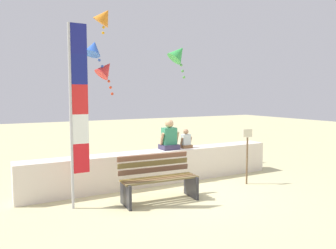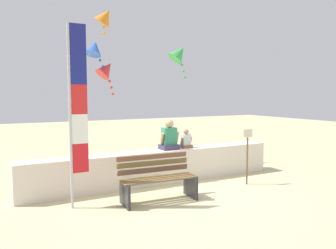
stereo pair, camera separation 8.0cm
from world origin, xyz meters
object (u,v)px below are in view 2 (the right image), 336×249
(person_adult, at_px, (169,138))
(sign_post, at_px, (247,152))
(park_bench, at_px, (158,180))
(kite_orange, at_px, (105,17))
(flag_banner, at_px, (76,107))
(kite_green, at_px, (179,54))
(kite_red, at_px, (106,69))
(kite_blue, at_px, (94,48))
(person_child, at_px, (186,140))

(person_adult, distance_m, sign_post, 1.84)
(park_bench, distance_m, person_adult, 1.63)
(park_bench, relative_size, kite_orange, 1.69)
(park_bench, xyz_separation_m, flag_banner, (-1.47, 0.34, 1.44))
(kite_green, xyz_separation_m, kite_red, (-1.95, 0.86, -0.48))
(kite_orange, bearing_deg, flag_banner, -115.25)
(park_bench, relative_size, person_adult, 2.13)
(person_adult, height_order, kite_orange, kite_orange)
(park_bench, bearing_deg, kite_blue, 91.33)
(kite_green, bearing_deg, kite_red, 156.36)
(flag_banner, height_order, sign_post, flag_banner)
(kite_orange, xyz_separation_m, sign_post, (2.02, -4.06, -3.63))
(flag_banner, relative_size, kite_orange, 3.67)
(person_adult, xyz_separation_m, kite_green, (1.26, 1.70, 2.23))
(flag_banner, distance_m, kite_blue, 4.14)
(kite_green, bearing_deg, person_child, -114.85)
(person_adult, height_order, kite_blue, kite_blue)
(kite_green, xyz_separation_m, kite_blue, (-2.25, 1.02, 0.13))
(person_child, distance_m, flag_banner, 3.11)
(kite_green, height_order, kite_blue, kite_blue)
(person_child, bearing_deg, sign_post, -48.97)
(kite_green, bearing_deg, person_adult, -126.40)
(park_bench, height_order, sign_post, sign_post)
(flag_banner, height_order, kite_red, flag_banner)
(park_bench, height_order, kite_red, kite_red)
(kite_orange, distance_m, sign_post, 5.81)
(kite_green, relative_size, sign_post, 0.85)
(park_bench, xyz_separation_m, kite_red, (0.21, 3.75, 2.39))
(flag_banner, bearing_deg, person_adult, 19.86)
(person_child, relative_size, flag_banner, 0.14)
(person_adult, relative_size, kite_green, 0.66)
(park_bench, distance_m, sign_post, 2.37)
(person_child, bearing_deg, kite_blue, 118.25)
(kite_orange, bearing_deg, kite_green, -34.04)
(person_adult, distance_m, kite_blue, 3.74)
(flag_banner, distance_m, kite_green, 4.67)
(flag_banner, bearing_deg, kite_red, 63.83)
(person_adult, bearing_deg, kite_green, 53.60)
(park_bench, distance_m, kite_blue, 4.94)
(person_child, xyz_separation_m, kite_red, (-1.16, 2.56, 1.85))
(kite_orange, relative_size, kite_red, 0.84)
(park_bench, relative_size, kite_green, 1.41)
(sign_post, bearing_deg, kite_green, 93.70)
(kite_green, bearing_deg, park_bench, -126.72)
(person_adult, distance_m, kite_green, 3.08)
(person_adult, height_order, sign_post, person_adult)
(kite_orange, relative_size, kite_green, 0.83)
(person_adult, height_order, person_child, person_adult)
(person_adult, xyz_separation_m, flag_banner, (-2.38, -0.86, 0.81))
(person_child, xyz_separation_m, kite_blue, (-1.46, 2.73, 2.46))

